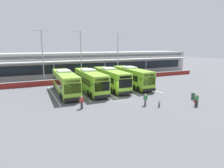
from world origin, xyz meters
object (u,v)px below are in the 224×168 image
coach_bus_left_centre (90,81)px  pedestrian_in_dark_coat (145,99)px  lamp_post_east (118,52)px  coach_bus_leftmost (65,83)px  lamp_post_west (42,53)px  pedestrian_with_handbag (197,100)px  coach_bus_right_centre (132,77)px  pedestrian_near_bin (82,102)px  pedestrian_child (159,103)px  litter_bin (193,96)px  coach_bus_centre (110,79)px  lamp_post_centre (81,53)px

coach_bus_left_centre → pedestrian_in_dark_coat: coach_bus_left_centre is taller
coach_bus_left_centre → lamp_post_east: bearing=45.7°
coach_bus_leftmost → lamp_post_west: bearing=101.2°
pedestrian_in_dark_coat → pedestrian_with_handbag: bearing=-27.7°
coach_bus_right_centre → pedestrian_near_bin: (-12.59, -9.07, -0.91)m
coach_bus_leftmost → coach_bus_left_centre: size_ratio=1.00×
coach_bus_leftmost → coach_bus_right_centre: same height
pedestrian_child → lamp_post_east: lamp_post_east is taller
lamp_post_east → litter_bin: 23.08m
lamp_post_west → lamp_post_east: 17.26m
coach_bus_right_centre → pedestrian_near_bin: 15.55m
pedestrian_with_handbag → lamp_post_east: 25.52m
coach_bus_centre → lamp_post_west: size_ratio=1.11×
coach_bus_right_centre → litter_bin: size_ratio=13.14×
coach_bus_leftmost → litter_bin: coach_bus_leftmost is taller
lamp_post_centre → litter_bin: 25.44m
pedestrian_near_bin → litter_bin: (16.11, -2.76, -0.41)m
lamp_post_west → litter_bin: bearing=-50.6°
coach_bus_leftmost → lamp_post_west: lamp_post_west is taller
pedestrian_with_handbag → lamp_post_centre: bearing=108.0°
pedestrian_near_bin → lamp_post_centre: (5.69, 19.71, 5.42)m
coach_bus_right_centre → lamp_post_east: 11.61m
pedestrian_in_dark_coat → lamp_post_east: lamp_post_east is taller
coach_bus_leftmost → coach_bus_left_centre: (4.16, -0.39, 0.00)m
coach_bus_left_centre → coach_bus_right_centre: size_ratio=1.00×
litter_bin → coach_bus_right_centre: bearing=106.6°
coach_bus_leftmost → pedestrian_with_handbag: 19.95m
lamp_post_west → lamp_post_centre: 8.14m
coach_bus_leftmost → coach_bus_centre: same height
coach_bus_right_centre → pedestrian_near_bin: size_ratio=7.54×
pedestrian_near_bin → lamp_post_centre: lamp_post_centre is taller
coach_bus_centre → pedestrian_near_bin: (-8.04, -8.93, -0.91)m
coach_bus_left_centre → lamp_post_east: size_ratio=1.11×
lamp_post_centre → coach_bus_left_centre: bearing=-98.9°
pedestrian_with_handbag → litter_bin: 3.50m
coach_bus_leftmost → lamp_post_centre: lamp_post_centre is taller
pedestrian_in_dark_coat → litter_bin: (8.14, -0.45, -0.41)m
coach_bus_left_centre → litter_bin: 16.55m
coach_bus_leftmost → pedestrian_in_dark_coat: size_ratio=7.54×
coach_bus_leftmost → lamp_post_centre: bearing=61.6°
coach_bus_left_centre → lamp_post_centre: size_ratio=1.11×
pedestrian_with_handbag → lamp_post_east: size_ratio=0.15×
lamp_post_centre → pedestrian_child: bearing=-81.3°
litter_bin → lamp_post_west: bearing=129.4°
pedestrian_in_dark_coat → lamp_post_east: 23.53m
lamp_post_centre → lamp_post_east: same height
coach_bus_left_centre → lamp_post_centre: 12.33m
coach_bus_left_centre → lamp_post_west: bearing=119.0°
pedestrian_with_handbag → lamp_post_centre: size_ratio=0.15×
pedestrian_with_handbag → pedestrian_in_dark_coat: (-5.85, 3.07, 0.02)m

